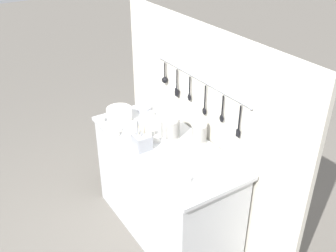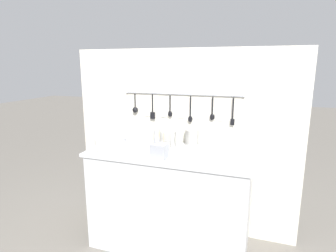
{
  "view_description": "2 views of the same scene",
  "coord_description": "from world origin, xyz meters",
  "px_view_note": "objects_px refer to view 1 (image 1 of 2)",
  "views": [
    {
      "loc": [
        2.22,
        -1.41,
        2.58
      ],
      "look_at": [
        0.06,
        -0.01,
        1.09
      ],
      "focal_mm": 42.0,
      "sensor_mm": 36.0,
      "label": 1
    },
    {
      "loc": [
        0.75,
        -2.23,
        1.65
      ],
      "look_at": [
        -0.03,
        0.01,
        1.13
      ],
      "focal_mm": 30.0,
      "sensor_mm": 36.0,
      "label": 2
    }
  ],
  "objects_px": {
    "plate_stack": "(119,114)",
    "cup_mid_row": "(152,114)",
    "cutlery_caddy": "(142,142)",
    "cup_front_left": "(117,134)",
    "cup_back_right": "(119,129)",
    "bowl_stack_short_front": "(199,133)",
    "bowl_stack_tall_left": "(170,127)",
    "cup_beside_plates": "(102,119)",
    "steel_mixing_bowl": "(145,108)",
    "cup_back_left": "(188,179)",
    "cup_edge_far": "(153,132)",
    "cup_by_caddy": "(156,139)"
  },
  "relations": [
    {
      "from": "plate_stack",
      "to": "cup_mid_row",
      "type": "bearing_deg",
      "value": 69.02
    },
    {
      "from": "cutlery_caddy",
      "to": "cup_front_left",
      "type": "bearing_deg",
      "value": -163.66
    },
    {
      "from": "cup_back_right",
      "to": "bowl_stack_short_front",
      "type": "bearing_deg",
      "value": 43.2
    },
    {
      "from": "bowl_stack_tall_left",
      "to": "cup_beside_plates",
      "type": "height_order",
      "value": "bowl_stack_tall_left"
    },
    {
      "from": "steel_mixing_bowl",
      "to": "cup_beside_plates",
      "type": "distance_m",
      "value": 0.42
    },
    {
      "from": "cutlery_caddy",
      "to": "cup_beside_plates",
      "type": "distance_m",
      "value": 0.57
    },
    {
      "from": "cup_back_left",
      "to": "cup_front_left",
      "type": "xyz_separation_m",
      "value": [
        -0.81,
        -0.14,
        0.0
      ]
    },
    {
      "from": "cup_edge_far",
      "to": "bowl_stack_short_front",
      "type": "bearing_deg",
      "value": 39.47
    },
    {
      "from": "bowl_stack_short_front",
      "to": "cup_back_left",
      "type": "bearing_deg",
      "value": -44.91
    },
    {
      "from": "cutlery_caddy",
      "to": "cup_mid_row",
      "type": "distance_m",
      "value": 0.54
    },
    {
      "from": "cup_back_right",
      "to": "cup_front_left",
      "type": "relative_size",
      "value": 1.0
    },
    {
      "from": "bowl_stack_short_front",
      "to": "cup_back_right",
      "type": "relative_size",
      "value": 3.63
    },
    {
      "from": "cup_beside_plates",
      "to": "cup_front_left",
      "type": "bearing_deg",
      "value": 0.0
    },
    {
      "from": "cup_edge_far",
      "to": "cup_back_left",
      "type": "relative_size",
      "value": 1.0
    },
    {
      "from": "cup_mid_row",
      "to": "cup_by_caddy",
      "type": "bearing_deg",
      "value": -26.19
    },
    {
      "from": "cup_mid_row",
      "to": "cutlery_caddy",
      "type": "bearing_deg",
      "value": -39.08
    },
    {
      "from": "cup_by_caddy",
      "to": "plate_stack",
      "type": "bearing_deg",
      "value": -170.89
    },
    {
      "from": "bowl_stack_tall_left",
      "to": "cup_edge_far",
      "type": "height_order",
      "value": "bowl_stack_tall_left"
    },
    {
      "from": "steel_mixing_bowl",
      "to": "cup_by_caddy",
      "type": "height_order",
      "value": "cup_by_caddy"
    },
    {
      "from": "bowl_stack_short_front",
      "to": "cup_mid_row",
      "type": "bearing_deg",
      "value": -171.27
    },
    {
      "from": "bowl_stack_tall_left",
      "to": "steel_mixing_bowl",
      "type": "height_order",
      "value": "bowl_stack_tall_left"
    },
    {
      "from": "cup_mid_row",
      "to": "bowl_stack_short_front",
      "type": "bearing_deg",
      "value": 8.73
    },
    {
      "from": "bowl_stack_tall_left",
      "to": "cup_by_caddy",
      "type": "xyz_separation_m",
      "value": [
        -0.0,
        -0.13,
        -0.07
      ]
    },
    {
      "from": "cutlery_caddy",
      "to": "cup_edge_far",
      "type": "height_order",
      "value": "cutlery_caddy"
    },
    {
      "from": "plate_stack",
      "to": "cup_by_caddy",
      "type": "distance_m",
      "value": 0.5
    },
    {
      "from": "cup_edge_far",
      "to": "cup_by_caddy",
      "type": "relative_size",
      "value": 1.0
    },
    {
      "from": "cup_back_left",
      "to": "cup_front_left",
      "type": "relative_size",
      "value": 1.0
    },
    {
      "from": "bowl_stack_short_front",
      "to": "cup_front_left",
      "type": "height_order",
      "value": "bowl_stack_short_front"
    },
    {
      "from": "steel_mixing_bowl",
      "to": "cup_beside_plates",
      "type": "relative_size",
      "value": 2.72
    },
    {
      "from": "cup_back_left",
      "to": "cup_mid_row",
      "type": "bearing_deg",
      "value": 163.57
    },
    {
      "from": "bowl_stack_tall_left",
      "to": "cup_back_right",
      "type": "distance_m",
      "value": 0.44
    },
    {
      "from": "cup_back_right",
      "to": "cutlery_caddy",
      "type": "bearing_deg",
      "value": 6.02
    },
    {
      "from": "plate_stack",
      "to": "steel_mixing_bowl",
      "type": "xyz_separation_m",
      "value": [
        -0.03,
        0.27,
        -0.03
      ]
    },
    {
      "from": "cup_mid_row",
      "to": "cup_edge_far",
      "type": "bearing_deg",
      "value": -29.02
    },
    {
      "from": "bowl_stack_tall_left",
      "to": "cup_back_right",
      "type": "relative_size",
      "value": 3.84
    },
    {
      "from": "cup_edge_far",
      "to": "cup_by_caddy",
      "type": "xyz_separation_m",
      "value": [
        0.11,
        -0.03,
        0.0
      ]
    },
    {
      "from": "cutlery_caddy",
      "to": "cup_edge_far",
      "type": "bearing_deg",
      "value": 126.53
    },
    {
      "from": "cup_mid_row",
      "to": "cup_back_left",
      "type": "xyz_separation_m",
      "value": [
        0.95,
        -0.28,
        0.0
      ]
    },
    {
      "from": "cup_front_left",
      "to": "plate_stack",
      "type": "bearing_deg",
      "value": 148.53
    },
    {
      "from": "bowl_stack_tall_left",
      "to": "cutlery_caddy",
      "type": "xyz_separation_m",
      "value": [
        0.02,
        -0.28,
        -0.03
      ]
    },
    {
      "from": "steel_mixing_bowl",
      "to": "cup_edge_far",
      "type": "relative_size",
      "value": 2.72
    },
    {
      "from": "cup_mid_row",
      "to": "plate_stack",
      "type": "bearing_deg",
      "value": -110.98
    },
    {
      "from": "plate_stack",
      "to": "cup_back_right",
      "type": "height_order",
      "value": "plate_stack"
    },
    {
      "from": "steel_mixing_bowl",
      "to": "cutlery_caddy",
      "type": "height_order",
      "value": "cutlery_caddy"
    },
    {
      "from": "bowl_stack_tall_left",
      "to": "cup_back_left",
      "type": "relative_size",
      "value": 3.84
    },
    {
      "from": "cup_front_left",
      "to": "cup_beside_plates",
      "type": "bearing_deg",
      "value": 180.0
    },
    {
      "from": "cup_beside_plates",
      "to": "cup_front_left",
      "type": "relative_size",
      "value": 1.0
    },
    {
      "from": "bowl_stack_tall_left",
      "to": "cup_front_left",
      "type": "bearing_deg",
      "value": -125.07
    },
    {
      "from": "cutlery_caddy",
      "to": "cup_by_caddy",
      "type": "xyz_separation_m",
      "value": [
        -0.03,
        0.15,
        -0.04
      ]
    },
    {
      "from": "cup_front_left",
      "to": "steel_mixing_bowl",
      "type": "bearing_deg",
      "value": 123.26
    }
  ]
}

